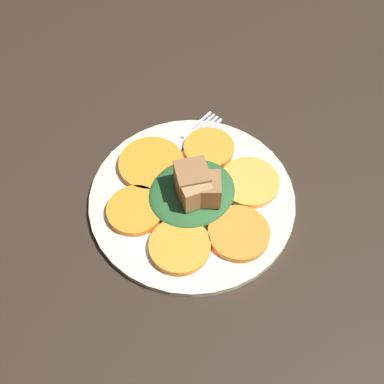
# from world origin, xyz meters

# --- Properties ---
(table_slab) EXTENTS (1.20, 1.20, 0.02)m
(table_slab) POSITION_xyz_m (0.00, 0.00, 0.01)
(table_slab) COLOR black
(table_slab) RESTS_ON ground
(plate) EXTENTS (0.27, 0.27, 0.01)m
(plate) POSITION_xyz_m (0.00, 0.00, 0.03)
(plate) COLOR beige
(plate) RESTS_ON table_slab
(carrot_slice_0) EXTENTS (0.09, 0.09, 0.01)m
(carrot_slice_0) POSITION_xyz_m (0.02, -0.07, 0.04)
(carrot_slice_0) COLOR orange
(carrot_slice_0) RESTS_ON plate
(carrot_slice_1) EXTENTS (0.07, 0.07, 0.01)m
(carrot_slice_1) POSITION_xyz_m (0.07, -0.02, 0.04)
(carrot_slice_1) COLOR orange
(carrot_slice_1) RESTS_ON plate
(carrot_slice_2) EXTENTS (0.08, 0.08, 0.01)m
(carrot_slice_2) POSITION_xyz_m (0.05, 0.05, 0.04)
(carrot_slice_2) COLOR orange
(carrot_slice_2) RESTS_ON plate
(carrot_slice_3) EXTENTS (0.08, 0.08, 0.01)m
(carrot_slice_3) POSITION_xyz_m (-0.02, 0.08, 0.04)
(carrot_slice_3) COLOR orange
(carrot_slice_3) RESTS_ON plate
(carrot_slice_4) EXTENTS (0.08, 0.08, 0.01)m
(carrot_slice_4) POSITION_xyz_m (-0.07, 0.03, 0.04)
(carrot_slice_4) COLOR #F99338
(carrot_slice_4) RESTS_ON plate
(carrot_slice_5) EXTENTS (0.07, 0.07, 0.01)m
(carrot_slice_5) POSITION_xyz_m (-0.06, -0.05, 0.04)
(carrot_slice_5) COLOR orange
(carrot_slice_5) RESTS_ON plate
(center_pile) EXTENTS (0.11, 0.10, 0.06)m
(center_pile) POSITION_xyz_m (-0.00, 0.00, 0.05)
(center_pile) COLOR #235128
(center_pile) RESTS_ON plate
(fork) EXTENTS (0.18, 0.06, 0.00)m
(fork) POSITION_xyz_m (-0.02, -0.07, 0.03)
(fork) COLOR silver
(fork) RESTS_ON plate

